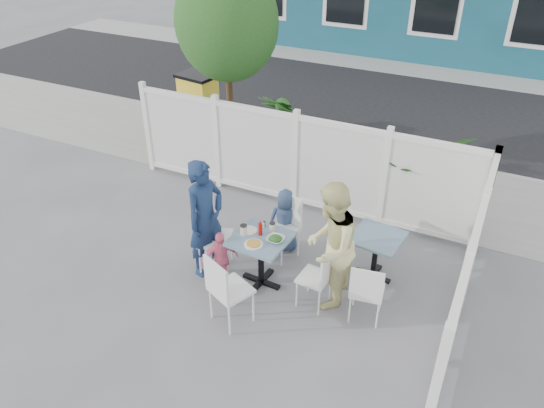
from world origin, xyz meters
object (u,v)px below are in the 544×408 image
at_px(chair_right, 320,274).
at_px(chair_left, 208,232).
at_px(chair_near, 225,287).
at_px(boy, 285,221).
at_px(man, 205,218).
at_px(utility_cabinet, 199,108).
at_px(spare_table, 376,246).
at_px(main_table, 261,248).
at_px(woman, 330,246).
at_px(chair_back, 285,222).
at_px(toddler, 220,259).

bearing_deg(chair_right, chair_left, 92.54).
relative_size(chair_near, boy, 1.00).
relative_size(chair_near, man, 0.58).
bearing_deg(man, utility_cabinet, 45.73).
xyz_separation_m(spare_table, boy, (-1.36, 0.07, -0.04)).
distance_m(utility_cabinet, chair_near, 5.52).
xyz_separation_m(main_table, boy, (-0.04, 0.85, -0.09)).
bearing_deg(chair_right, woman, -16.76).
relative_size(utility_cabinet, man, 0.77).
xyz_separation_m(utility_cabinet, woman, (4.17, -3.55, 0.21)).
distance_m(chair_back, chair_near, 1.60).
bearing_deg(main_table, boy, 92.64).
distance_m(chair_near, toddler, 0.75).
bearing_deg(utility_cabinet, toddler, -45.64).
relative_size(woman, boy, 1.74).
relative_size(chair_back, man, 0.56).
relative_size(chair_right, boy, 0.87).
height_order(chair_near, man, man).
relative_size(chair_near, toddler, 1.18).
relative_size(utility_cabinet, chair_near, 1.31).
relative_size(chair_back, toddler, 1.12).
bearing_deg(toddler, spare_table, -15.20).
distance_m(chair_right, woman, 0.39).
bearing_deg(utility_cabinet, spare_table, -23.23).
height_order(spare_table, chair_left, chair_left).
bearing_deg(chair_back, toddler, 84.12).
bearing_deg(chair_back, woman, 163.08).
height_order(woman, toddler, woman).
bearing_deg(boy, toddler, 44.45).
bearing_deg(man, woman, -73.67).
height_order(utility_cabinet, woman, woman).
relative_size(man, boy, 1.72).
bearing_deg(chair_near, utility_cabinet, 149.48).
bearing_deg(woman, man, -90.32).
bearing_deg(main_table, toddler, -151.29).
bearing_deg(chair_right, main_table, 90.17).
distance_m(spare_table, boy, 1.36).
relative_size(boy, toddler, 1.18).
distance_m(utility_cabinet, toddler, 4.79).
distance_m(spare_table, chair_back, 1.32).
relative_size(man, toddler, 2.02).
relative_size(spare_table, chair_back, 0.76).
distance_m(utility_cabinet, boy, 4.26).
relative_size(spare_table, toddler, 0.86).
distance_m(utility_cabinet, chair_left, 4.40).
height_order(chair_right, chair_back, chair_back).
bearing_deg(boy, chair_back, 89.22).
distance_m(main_table, woman, 0.95).
relative_size(main_table, chair_back, 0.80).
height_order(main_table, chair_left, chair_left).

